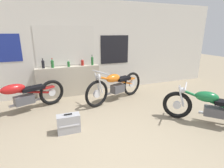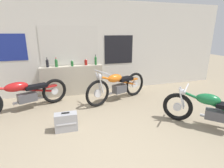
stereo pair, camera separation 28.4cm
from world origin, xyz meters
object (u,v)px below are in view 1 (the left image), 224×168
at_px(hard_case_silver, 69,124).
at_px(bottle_leftmost, 43,64).
at_px(bottle_rightmost, 92,61).
at_px(bottle_center, 69,64).
at_px(bottle_left_center, 52,64).
at_px(bottle_right_center, 82,62).
at_px(motorcycle_green, 211,107).
at_px(motorcycle_orange, 116,86).
at_px(motorcycle_red, 20,97).

bearing_deg(hard_case_silver, bottle_leftmost, 99.93).
bearing_deg(bottle_rightmost, bottle_center, -178.32).
height_order(bottle_left_center, hard_case_silver, bottle_left_center).
distance_m(bottle_leftmost, bottle_right_center, 1.11).
relative_size(bottle_leftmost, bottle_right_center, 1.33).
distance_m(bottle_right_center, motorcycle_green, 3.58).
distance_m(bottle_rightmost, motorcycle_orange, 1.14).
height_order(bottle_right_center, bottle_rightmost, bottle_rightmost).
xyz_separation_m(bottle_left_center, bottle_rightmost, (1.16, -0.00, 0.02)).
bearing_deg(motorcycle_orange, hard_case_silver, -140.71).
bearing_deg(bottle_left_center, bottle_rightmost, -0.11).
distance_m(motorcycle_orange, hard_case_silver, 1.92).
distance_m(bottle_right_center, hard_case_silver, 2.38).
distance_m(bottle_left_center, bottle_center, 0.45).
distance_m(bottle_center, motorcycle_red, 1.60).
height_order(bottle_center, motorcycle_red, bottle_center).
xyz_separation_m(bottle_leftmost, motorcycle_orange, (1.84, -0.90, -0.58)).
height_order(bottle_leftmost, bottle_rightmost, bottle_rightmost).
bearing_deg(bottle_right_center, bottle_center, -171.89).
height_order(motorcycle_green, hard_case_silver, motorcycle_green).
xyz_separation_m(bottle_center, motorcycle_orange, (1.15, -0.85, -0.55)).
relative_size(bottle_leftmost, bottle_center, 1.39).
distance_m(bottle_leftmost, motorcycle_red, 1.19).
height_order(bottle_right_center, motorcycle_red, bottle_right_center).
distance_m(bottle_center, hard_case_silver, 2.23).
relative_size(bottle_center, motorcycle_red, 0.10).
bearing_deg(motorcycle_red, bottle_leftmost, 56.20).
distance_m(bottle_left_center, hard_case_silver, 2.24).
bearing_deg(bottle_left_center, motorcycle_green, -43.81).
xyz_separation_m(bottle_left_center, hard_case_silver, (0.12, -2.08, -0.83)).
bearing_deg(bottle_left_center, motorcycle_red, -134.61).
xyz_separation_m(bottle_leftmost, bottle_rightmost, (1.41, -0.03, 0.01)).
xyz_separation_m(bottle_leftmost, motorcycle_green, (3.18, -2.84, -0.63)).
relative_size(bottle_left_center, bottle_center, 1.34).
bearing_deg(bottle_rightmost, bottle_leftmost, 178.97).
xyz_separation_m(bottle_center, bottle_rightmost, (0.72, 0.02, 0.05)).
xyz_separation_m(bottle_center, bottle_right_center, (0.42, 0.06, 0.00)).
height_order(bottle_rightmost, motorcycle_green, bottle_rightmost).
xyz_separation_m(bottle_center, motorcycle_red, (-1.26, -0.80, -0.57)).
bearing_deg(motorcycle_orange, bottle_rightmost, 116.29).
xyz_separation_m(bottle_center, motorcycle_green, (2.49, -2.79, -0.60)).
relative_size(bottle_leftmost, motorcycle_red, 0.13).
bearing_deg(hard_case_silver, bottle_rightmost, 63.36).
height_order(bottle_leftmost, motorcycle_red, bottle_leftmost).
xyz_separation_m(bottle_left_center, bottle_right_center, (0.87, 0.04, -0.03)).
bearing_deg(bottle_left_center, bottle_leftmost, 174.65).
xyz_separation_m(motorcycle_green, motorcycle_orange, (-1.34, 1.94, 0.05)).
distance_m(bottle_left_center, motorcycle_orange, 1.91).
distance_m(bottle_right_center, motorcycle_orange, 1.29).
height_order(motorcycle_red, motorcycle_orange, motorcycle_orange).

